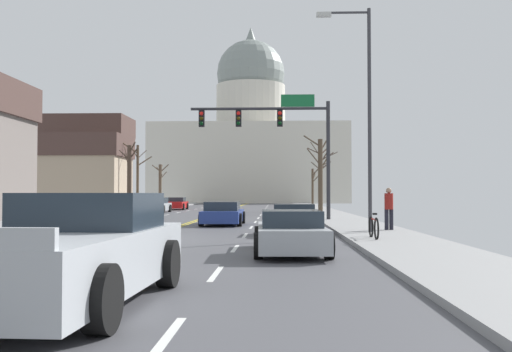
{
  "coord_description": "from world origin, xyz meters",
  "views": [
    {
      "loc": [
        4.71,
        -19.97,
        1.58
      ],
      "look_at": [
        2.85,
        31.09,
        3.13
      ],
      "focal_mm": 40.62,
      "sensor_mm": 36.0,
      "label": 1
    }
  ],
  "objects_px": {
    "sedan_oncoming_02": "(176,204)",
    "street_lamp_right": "(363,101)",
    "sedan_near_01": "(295,220)",
    "pickup_truck_near_03": "(74,253)",
    "sedan_oncoming_01": "(156,206)",
    "bicycle_parked": "(374,227)",
    "sedan_oncoming_00": "(128,210)",
    "signal_gantry": "(279,129)",
    "sedan_near_00": "(223,214)",
    "sedan_near_02": "(291,233)",
    "pedestrian_00": "(389,206)"
  },
  "relations": [
    {
      "from": "sedan_near_01",
      "to": "sedan_oncoming_02",
      "type": "distance_m",
      "value": 35.62
    },
    {
      "from": "sedan_near_02",
      "to": "sedan_oncoming_02",
      "type": "bearing_deg",
      "value": 104.0
    },
    {
      "from": "signal_gantry",
      "to": "sedan_oncoming_01",
      "type": "relative_size",
      "value": 1.78
    },
    {
      "from": "sedan_oncoming_00",
      "to": "bicycle_parked",
      "type": "bearing_deg",
      "value": -54.95
    },
    {
      "from": "signal_gantry",
      "to": "sedan_near_00",
      "type": "bearing_deg",
      "value": -128.8
    },
    {
      "from": "sedan_oncoming_01",
      "to": "signal_gantry",
      "type": "bearing_deg",
      "value": -56.29
    },
    {
      "from": "pickup_truck_near_03",
      "to": "signal_gantry",
      "type": "bearing_deg",
      "value": 82.92
    },
    {
      "from": "sedan_near_01",
      "to": "sedan_oncoming_00",
      "type": "bearing_deg",
      "value": 125.67
    },
    {
      "from": "sedan_near_01",
      "to": "pickup_truck_near_03",
      "type": "relative_size",
      "value": 0.79
    },
    {
      "from": "sedan_near_00",
      "to": "sedan_near_01",
      "type": "relative_size",
      "value": 1.06
    },
    {
      "from": "sedan_near_02",
      "to": "sedan_near_00",
      "type": "bearing_deg",
      "value": 102.64
    },
    {
      "from": "sedan_near_00",
      "to": "bicycle_parked",
      "type": "xyz_separation_m",
      "value": [
        5.87,
        -10.18,
        -0.07
      ]
    },
    {
      "from": "sedan_oncoming_00",
      "to": "street_lamp_right",
      "type": "bearing_deg",
      "value": -49.94
    },
    {
      "from": "sedan_near_00",
      "to": "sedan_oncoming_02",
      "type": "height_order",
      "value": "sedan_oncoming_02"
    },
    {
      "from": "street_lamp_right",
      "to": "sedan_oncoming_01",
      "type": "relative_size",
      "value": 1.9
    },
    {
      "from": "sedan_oncoming_01",
      "to": "bicycle_parked",
      "type": "distance_m",
      "value": 31.92
    },
    {
      "from": "street_lamp_right",
      "to": "pedestrian_00",
      "type": "distance_m",
      "value": 4.41
    },
    {
      "from": "street_lamp_right",
      "to": "pickup_truck_near_03",
      "type": "distance_m",
      "value": 15.54
    },
    {
      "from": "sedan_oncoming_00",
      "to": "bicycle_parked",
      "type": "distance_m",
      "value": 22.34
    },
    {
      "from": "signal_gantry",
      "to": "sedan_near_01",
      "type": "distance_m",
      "value": 10.96
    },
    {
      "from": "signal_gantry",
      "to": "pedestrian_00",
      "type": "distance_m",
      "value": 11.19
    },
    {
      "from": "signal_gantry",
      "to": "sedan_oncoming_01",
      "type": "height_order",
      "value": "signal_gantry"
    },
    {
      "from": "sedan_oncoming_01",
      "to": "sedan_oncoming_00",
      "type": "bearing_deg",
      "value": -87.75
    },
    {
      "from": "signal_gantry",
      "to": "sedan_near_01",
      "type": "relative_size",
      "value": 1.81
    },
    {
      "from": "sedan_oncoming_02",
      "to": "pedestrian_00",
      "type": "distance_m",
      "value": 36.5
    },
    {
      "from": "bicycle_parked",
      "to": "pickup_truck_near_03",
      "type": "bearing_deg",
      "value": -119.57
    },
    {
      "from": "sedan_near_01",
      "to": "sedan_oncoming_00",
      "type": "height_order",
      "value": "sedan_near_01"
    },
    {
      "from": "bicycle_parked",
      "to": "sedan_oncoming_02",
      "type": "bearing_deg",
      "value": 109.12
    },
    {
      "from": "street_lamp_right",
      "to": "sedan_oncoming_00",
      "type": "bearing_deg",
      "value": 130.06
    },
    {
      "from": "sedan_near_02",
      "to": "pickup_truck_near_03",
      "type": "distance_m",
      "value": 7.81
    },
    {
      "from": "sedan_near_01",
      "to": "sedan_oncoming_02",
      "type": "relative_size",
      "value": 0.96
    },
    {
      "from": "sedan_oncoming_02",
      "to": "street_lamp_right",
      "type": "bearing_deg",
      "value": -69.26
    },
    {
      "from": "sedan_near_01",
      "to": "pedestrian_00",
      "type": "xyz_separation_m",
      "value": [
        3.76,
        0.46,
        0.53
      ]
    },
    {
      "from": "sedan_oncoming_02",
      "to": "sedan_near_01",
      "type": "bearing_deg",
      "value": -72.58
    },
    {
      "from": "sedan_near_02",
      "to": "sedan_near_01",
      "type": "bearing_deg",
      "value": 87.41
    },
    {
      "from": "bicycle_parked",
      "to": "sedan_oncoming_01",
      "type": "bearing_deg",
      "value": 114.54
    },
    {
      "from": "sedan_near_01",
      "to": "pedestrian_00",
      "type": "bearing_deg",
      "value": 6.94
    },
    {
      "from": "bicycle_parked",
      "to": "sedan_oncoming_00",
      "type": "bearing_deg",
      "value": 125.05
    },
    {
      "from": "street_lamp_right",
      "to": "pedestrian_00",
      "type": "relative_size",
      "value": 5.05
    },
    {
      "from": "sedan_near_02",
      "to": "signal_gantry",
      "type": "bearing_deg",
      "value": 90.82
    },
    {
      "from": "pickup_truck_near_03",
      "to": "bicycle_parked",
      "type": "height_order",
      "value": "pickup_truck_near_03"
    },
    {
      "from": "sedan_near_01",
      "to": "sedan_oncoming_01",
      "type": "bearing_deg",
      "value": 113.2
    },
    {
      "from": "sedan_near_02",
      "to": "street_lamp_right",
      "type": "bearing_deg",
      "value": 66.0
    },
    {
      "from": "sedan_oncoming_01",
      "to": "pedestrian_00",
      "type": "relative_size",
      "value": 2.66
    },
    {
      "from": "sedan_near_00",
      "to": "bicycle_parked",
      "type": "distance_m",
      "value": 11.75
    },
    {
      "from": "sedan_near_02",
      "to": "sedan_oncoming_00",
      "type": "distance_m",
      "value": 24.08
    },
    {
      "from": "pickup_truck_near_03",
      "to": "sedan_oncoming_01",
      "type": "bearing_deg",
      "value": 100.26
    },
    {
      "from": "signal_gantry",
      "to": "sedan_near_02",
      "type": "xyz_separation_m",
      "value": [
        0.25,
        -17.31,
        -4.69
      ]
    },
    {
      "from": "street_lamp_right",
      "to": "pickup_truck_near_03",
      "type": "height_order",
      "value": "street_lamp_right"
    },
    {
      "from": "pickup_truck_near_03",
      "to": "sedan_oncoming_01",
      "type": "distance_m",
      "value": 40.36
    }
  ]
}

